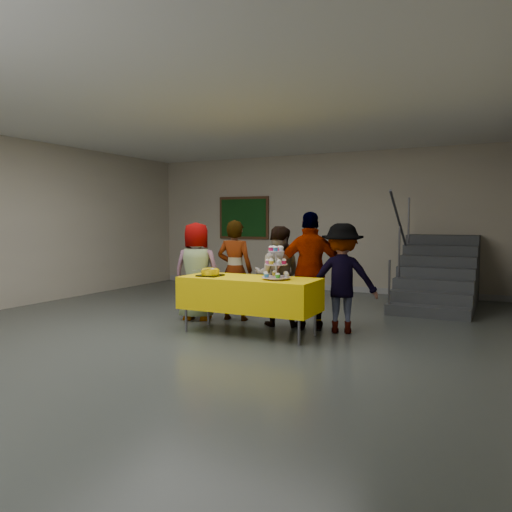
{
  "coord_description": "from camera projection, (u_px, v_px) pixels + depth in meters",
  "views": [
    {
      "loc": [
        3.77,
        -5.51,
        1.55
      ],
      "look_at": [
        0.69,
        0.66,
        1.05
      ],
      "focal_mm": 35.0,
      "sensor_mm": 36.0,
      "label": 1
    }
  ],
  "objects": [
    {
      "name": "room_shell",
      "position": [
        188.0,
        176.0,
        6.57
      ],
      "size": [
        10.0,
        10.04,
        3.02
      ],
      "color": "#4C514C",
      "rests_on": "ground"
    },
    {
      "name": "bake_table",
      "position": [
        249.0,
        293.0,
        6.77
      ],
      "size": [
        1.88,
        0.78,
        0.77
      ],
      "color": "#595960",
      "rests_on": "ground"
    },
    {
      "name": "cupcake_stand",
      "position": [
        276.0,
        265.0,
        6.51
      ],
      "size": [
        0.38,
        0.38,
        0.44
      ],
      "color": "silver",
      "rests_on": "bake_table"
    },
    {
      "name": "bear_cake",
      "position": [
        210.0,
        272.0,
        6.93
      ],
      "size": [
        0.32,
        0.36,
        0.12
      ],
      "color": "black",
      "rests_on": "bake_table"
    },
    {
      "name": "schoolchild_a",
      "position": [
        197.0,
        271.0,
        7.73
      ],
      "size": [
        0.84,
        0.65,
        1.51
      ],
      "primitive_type": "imported",
      "rotation": [
        0.0,
        0.0,
        3.4
      ],
      "color": "slate",
      "rests_on": "ground"
    },
    {
      "name": "schoolchild_b",
      "position": [
        235.0,
        270.0,
        7.7
      ],
      "size": [
        0.62,
        0.45,
        1.55
      ],
      "primitive_type": "imported",
      "rotation": [
        0.0,
        0.0,
        3.3
      ],
      "color": "slate",
      "rests_on": "ground"
    },
    {
      "name": "schoolchild_c",
      "position": [
        278.0,
        276.0,
        7.3
      ],
      "size": [
        0.83,
        0.72,
        1.46
      ],
      "primitive_type": "imported",
      "rotation": [
        0.0,
        0.0,
        3.41
      ],
      "color": "slate",
      "rests_on": "ground"
    },
    {
      "name": "schoolchild_d",
      "position": [
        311.0,
        271.0,
        7.0
      ],
      "size": [
        1.06,
        0.7,
        1.67
      ],
      "primitive_type": "imported",
      "rotation": [
        0.0,
        0.0,
        3.46
      ],
      "color": "slate",
      "rests_on": "ground"
    },
    {
      "name": "schoolchild_e",
      "position": [
        342.0,
        278.0,
        6.84
      ],
      "size": [
        1.09,
        0.81,
        1.5
      ],
      "primitive_type": "imported",
      "rotation": [
        0.0,
        0.0,
        3.42
      ],
      "color": "slate",
      "rests_on": "ground"
    },
    {
      "name": "staircase",
      "position": [
        438.0,
        278.0,
        9.15
      ],
      "size": [
        1.3,
        2.4,
        2.04
      ],
      "color": "#424447",
      "rests_on": "ground"
    },
    {
      "name": "noticeboard",
      "position": [
        244.0,
        218.0,
        11.82
      ],
      "size": [
        1.3,
        0.05,
        1.0
      ],
      "color": "#472B16",
      "rests_on": "ground"
    }
  ]
}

